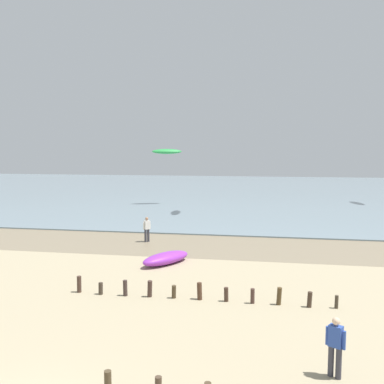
{
  "coord_description": "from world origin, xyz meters",
  "views": [
    {
      "loc": [
        5.54,
        -7.49,
        6.26
      ],
      "look_at": [
        2.38,
        10.43,
        4.47
      ],
      "focal_mm": 40.13,
      "sensor_mm": 36.0,
      "label": 1
    }
  ],
  "objects_px": {
    "person_mid_beach": "(147,229)",
    "grounded_kite": "(166,258)",
    "kite_aloft_3": "(167,151)",
    "person_by_waterline": "(335,345)"
  },
  "relations": [
    {
      "from": "person_by_waterline",
      "to": "kite_aloft_3",
      "type": "xyz_separation_m",
      "value": [
        -13.16,
        35.55,
        5.17
      ]
    },
    {
      "from": "person_mid_beach",
      "to": "grounded_kite",
      "type": "xyz_separation_m",
      "value": [
        2.6,
        -5.31,
        -0.6
      ]
    },
    {
      "from": "grounded_kite",
      "to": "person_mid_beach",
      "type": "bearing_deg",
      "value": 59.28
    },
    {
      "from": "person_by_waterline",
      "to": "kite_aloft_3",
      "type": "bearing_deg",
      "value": 110.31
    },
    {
      "from": "person_by_waterline",
      "to": "kite_aloft_3",
      "type": "height_order",
      "value": "kite_aloft_3"
    },
    {
      "from": "grounded_kite",
      "to": "kite_aloft_3",
      "type": "distance_m",
      "value": 26.15
    },
    {
      "from": "grounded_kite",
      "to": "person_by_waterline",
      "type": "bearing_deg",
      "value": -112.39
    },
    {
      "from": "person_by_waterline",
      "to": "grounded_kite",
      "type": "bearing_deg",
      "value": 124.44
    },
    {
      "from": "person_mid_beach",
      "to": "kite_aloft_3",
      "type": "height_order",
      "value": "kite_aloft_3"
    },
    {
      "from": "person_mid_beach",
      "to": "person_by_waterline",
      "type": "height_order",
      "value": "same"
    }
  ]
}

